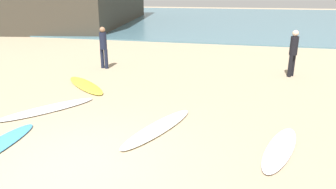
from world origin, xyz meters
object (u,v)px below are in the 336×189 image
surfboard_1 (48,109)px  surfboard_2 (280,148)px  beachgoer_mid (103,46)px  surfboard_5 (85,85)px  surfboard_0 (158,128)px  beachgoer_near (293,51)px

surfboard_1 → surfboard_2: surfboard_2 is taller
beachgoer_mid → surfboard_5: bearing=114.1°
surfboard_0 → surfboard_2: size_ratio=1.20×
surfboard_0 → surfboard_5: 4.20m
surfboard_1 → beachgoer_near: bearing=-107.4°
beachgoer_near → surfboard_1: bearing=161.0°
surfboard_0 → surfboard_5: surfboard_5 is taller
surfboard_5 → beachgoer_mid: size_ratio=1.51×
surfboard_2 → beachgoer_near: 6.15m
surfboard_0 → beachgoer_near: bearing=-102.6°
surfboard_5 → beachgoer_near: (6.71, 3.02, 0.89)m
surfboard_2 → surfboard_5: surfboard_2 is taller
surfboard_5 → beachgoer_near: 7.42m
surfboard_1 → beachgoer_near: (6.60, 5.24, 0.90)m
beachgoer_near → beachgoer_mid: (-7.20, -0.51, -0.01)m
beachgoer_near → surfboard_2: bearing=-155.5°
beachgoer_mid → surfboard_2: bearing=152.1°
surfboard_5 → surfboard_0: bearing=-88.2°
surfboard_0 → surfboard_1: (-3.15, 0.43, -0.00)m
surfboard_1 → surfboard_5: bearing=-53.0°
surfboard_5 → beachgoer_mid: 2.70m
surfboard_0 → surfboard_5: (-3.26, 2.65, 0.00)m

